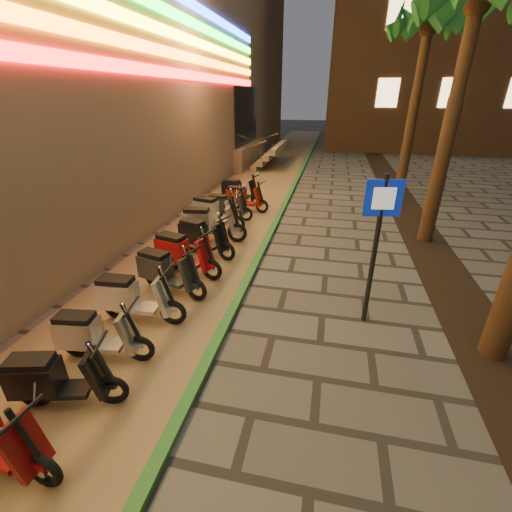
% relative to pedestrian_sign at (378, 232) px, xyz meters
% --- Properties ---
extents(ground, '(120.00, 120.00, 0.00)m').
position_rel_pedestrian_sign_xyz_m(ground, '(-1.61, -2.53, -1.79)').
color(ground, '#474442').
rests_on(ground, ground).
extents(parking_strip, '(3.40, 60.00, 0.01)m').
position_rel_pedestrian_sign_xyz_m(parking_strip, '(-4.21, 7.47, -1.78)').
color(parking_strip, '#8C7251').
rests_on(parking_strip, ground).
extents(green_curb, '(0.18, 60.00, 0.10)m').
position_rel_pedestrian_sign_xyz_m(green_curb, '(-2.51, 7.47, -1.74)').
color(green_curb, '#2A712F').
rests_on(green_curb, ground).
extents(planting_strip, '(1.20, 40.00, 0.02)m').
position_rel_pedestrian_sign_xyz_m(planting_strip, '(1.99, 2.47, -1.78)').
color(planting_strip, black).
rests_on(planting_strip, ground).
extents(palm_c, '(2.97, 3.02, 6.91)m').
position_rel_pedestrian_sign_xyz_m(palm_c, '(1.99, 4.47, 3.94)').
color(palm_c, '#472D19').
rests_on(palm_c, ground).
extents(palm_d, '(2.97, 3.02, 7.16)m').
position_rel_pedestrian_sign_xyz_m(palm_d, '(1.99, 9.47, 4.16)').
color(palm_d, '#472D19').
rests_on(palm_d, ground).
extents(pedestrian_sign, '(0.60, 0.14, 2.76)m').
position_rel_pedestrian_sign_xyz_m(pedestrian_sign, '(0.00, 0.00, 0.00)').
color(pedestrian_sign, black).
rests_on(pedestrian_sign, ground).
extents(scooter_3, '(1.51, 0.75, 1.07)m').
position_rel_pedestrian_sign_xyz_m(scooter_3, '(-4.20, -2.93, -1.32)').
color(scooter_3, black).
rests_on(scooter_3, ground).
extents(scooter_4, '(1.54, 0.62, 1.08)m').
position_rel_pedestrian_sign_xyz_m(scooter_4, '(-4.27, -2.00, -1.32)').
color(scooter_4, black).
rests_on(scooter_4, ground).
extents(scooter_5, '(1.65, 0.58, 1.16)m').
position_rel_pedestrian_sign_xyz_m(scooter_5, '(-4.24, -0.93, -1.28)').
color(scooter_5, black).
rests_on(scooter_5, ground).
extents(scooter_6, '(1.65, 0.80, 1.16)m').
position_rel_pedestrian_sign_xyz_m(scooter_6, '(-4.11, 0.17, -1.28)').
color(scooter_6, black).
rests_on(scooter_6, ground).
extents(scooter_7, '(1.72, 0.82, 1.21)m').
position_rel_pedestrian_sign_xyz_m(scooter_7, '(-4.11, 1.06, -1.26)').
color(scooter_7, black).
rests_on(scooter_7, ground).
extents(scooter_8, '(1.66, 0.88, 1.18)m').
position_rel_pedestrian_sign_xyz_m(scooter_8, '(-4.05, 2.17, -1.28)').
color(scooter_8, black).
rests_on(scooter_8, ground).
extents(scooter_9, '(1.84, 0.72, 1.29)m').
position_rel_pedestrian_sign_xyz_m(scooter_9, '(-4.20, 3.05, -1.23)').
color(scooter_9, black).
rests_on(scooter_9, ground).
extents(scooter_10, '(1.79, 0.86, 1.26)m').
position_rel_pedestrian_sign_xyz_m(scooter_10, '(-4.38, 4.12, -1.24)').
color(scooter_10, black).
rests_on(scooter_10, ground).
extents(scooter_11, '(1.54, 0.54, 1.09)m').
position_rel_pedestrian_sign_xyz_m(scooter_11, '(-4.27, 5.02, -1.31)').
color(scooter_11, black).
rests_on(scooter_11, ground).
extents(scooter_12, '(1.60, 0.67, 1.13)m').
position_rel_pedestrian_sign_xyz_m(scooter_12, '(-3.94, 6.11, -1.30)').
color(scooter_12, black).
rests_on(scooter_12, ground).
extents(scooter_13, '(1.68, 0.67, 1.18)m').
position_rel_pedestrian_sign_xyz_m(scooter_13, '(-4.35, 6.98, -1.28)').
color(scooter_13, black).
rests_on(scooter_13, ground).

